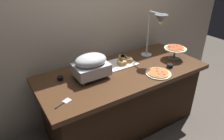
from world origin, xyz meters
TOP-DOWN VIEW (x-y plane):
  - ground_plane at (0.00, 0.00)m, footprint 8.00×8.00m
  - back_wall at (0.00, 0.50)m, footprint 4.40×0.04m
  - buffet_table at (0.00, 0.00)m, footprint 1.90×0.84m
  - chafing_dish at (-0.37, 0.05)m, footprint 0.35×0.26m
  - heat_lamp at (0.50, 0.04)m, footprint 0.15×0.33m
  - pizza_plate_front at (0.28, -0.27)m, footprint 0.27×0.27m
  - pizza_plate_center at (0.72, -0.08)m, footprint 0.27×0.27m
  - sandwich_platter at (0.10, 0.16)m, footprint 0.37×0.27m
  - sauce_cup_near at (0.50, -0.22)m, footprint 0.07×0.07m
  - sauce_cup_far at (-0.66, 0.18)m, footprint 0.06×0.06m
  - serving_spatula at (-0.78, -0.21)m, footprint 0.17×0.10m

SIDE VIEW (x-z plane):
  - ground_plane at x=0.00m, z-range 0.00..0.00m
  - buffet_table at x=0.00m, z-range 0.01..0.77m
  - serving_spatula at x=-0.78m, z-range 0.76..0.77m
  - pizza_plate_front at x=0.28m, z-range 0.76..0.79m
  - sauce_cup_near at x=0.50m, z-range 0.76..0.80m
  - sauce_cup_far at x=-0.66m, z-range 0.76..0.80m
  - sandwich_platter at x=0.10m, z-range 0.75..0.81m
  - pizza_plate_center at x=0.72m, z-range 0.80..0.96m
  - chafing_dish at x=-0.37m, z-range 0.78..1.04m
  - back_wall at x=0.00m, z-range 0.00..2.40m
  - heat_lamp at x=0.50m, z-range 0.92..1.49m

